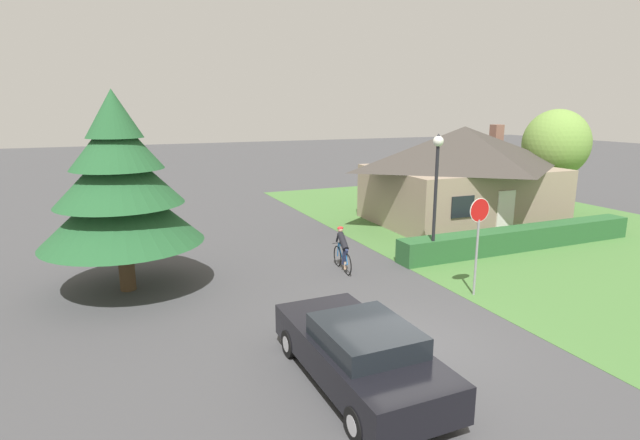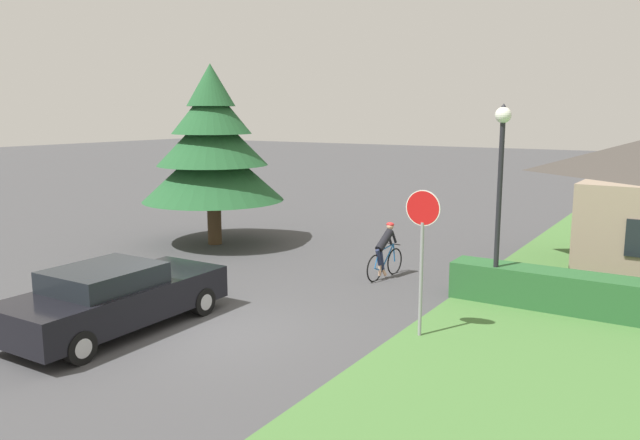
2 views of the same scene
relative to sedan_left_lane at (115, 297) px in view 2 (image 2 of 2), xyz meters
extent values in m
plane|color=#424244|center=(1.68, 0.97, -0.69)|extent=(140.00, 140.00, 0.00)
cube|color=black|center=(0.00, 0.05, -0.08)|extent=(1.94, 4.71, 0.70)
cube|color=black|center=(0.00, -0.24, 0.48)|extent=(1.69, 2.04, 0.41)
cylinder|color=black|center=(-0.87, 1.64, -0.38)|extent=(0.25, 0.61, 0.61)
cylinder|color=#ADADB2|center=(-0.87, 1.64, -0.38)|extent=(0.26, 0.36, 0.36)
cylinder|color=black|center=(0.84, 1.66, -0.38)|extent=(0.25, 0.61, 0.61)
cylinder|color=#ADADB2|center=(0.84, 1.66, -0.38)|extent=(0.26, 0.36, 0.36)
cylinder|color=black|center=(-0.84, -1.55, -0.38)|extent=(0.25, 0.61, 0.61)
cylinder|color=#ADADB2|center=(-0.84, -1.55, -0.38)|extent=(0.26, 0.36, 0.36)
cylinder|color=black|center=(0.87, -1.54, -0.38)|extent=(0.25, 0.61, 0.61)
cylinder|color=#ADADB2|center=(0.87, -1.54, -0.38)|extent=(0.26, 0.36, 0.36)
torus|color=black|center=(2.78, 6.15, -0.34)|extent=(0.12, 0.74, 0.74)
torus|color=black|center=(2.89, 7.15, -0.34)|extent=(0.12, 0.74, 0.74)
cylinder|color=#1E66B2|center=(2.81, 6.40, -0.19)|extent=(0.05, 0.18, 0.55)
cylinder|color=#1E66B2|center=(2.85, 6.77, -0.15)|extent=(0.10, 0.63, 0.65)
cylinder|color=#1E66B2|center=(2.84, 6.70, 0.12)|extent=(0.11, 0.74, 0.12)
cylinder|color=#1E66B2|center=(2.80, 6.31, -0.40)|extent=(0.07, 0.34, 0.16)
cylinder|color=#1E66B2|center=(2.79, 6.24, -0.13)|extent=(0.05, 0.21, 0.43)
cylinder|color=#1E66B2|center=(2.89, 7.11, -0.09)|extent=(0.05, 0.12, 0.51)
cylinder|color=black|center=(2.88, 7.07, 0.17)|extent=(0.44, 0.07, 0.02)
ellipsoid|color=black|center=(2.80, 6.33, 0.10)|extent=(0.10, 0.21, 0.05)
cylinder|color=#262D4C|center=(2.81, 6.32, -0.07)|extent=(0.13, 0.25, 0.46)
cylinder|color=#262D4C|center=(2.81, 6.48, -0.15)|extent=(0.14, 0.26, 0.61)
cylinder|color=tan|center=(2.82, 6.39, -0.43)|extent=(0.08, 0.08, 0.30)
cylinder|color=tan|center=(2.87, 6.55, -0.53)|extent=(0.17, 0.08, 0.21)
cylinder|color=black|center=(2.83, 6.61, 0.34)|extent=(0.29, 0.70, 0.58)
cylinder|color=black|center=(2.87, 6.84, 0.35)|extent=(0.10, 0.25, 0.36)
cylinder|color=black|center=(2.87, 7.12, 0.35)|extent=(0.10, 0.25, 0.36)
sphere|color=tan|center=(2.86, 6.88, 0.69)|extent=(0.19, 0.19, 0.19)
ellipsoid|color=red|center=(2.86, 6.88, 0.74)|extent=(0.22, 0.18, 0.12)
cylinder|color=gray|center=(5.42, 2.98, 0.46)|extent=(0.07, 0.07, 2.30)
cylinder|color=red|center=(5.42, 2.98, 1.90)|extent=(0.66, 0.04, 0.66)
cylinder|color=silver|center=(5.42, 2.98, 1.90)|extent=(0.70, 0.03, 0.70)
cylinder|color=black|center=(6.04, 5.93, 1.40)|extent=(0.11, 0.11, 4.19)
sphere|color=white|center=(6.04, 5.93, 3.66)|extent=(0.36, 0.36, 0.36)
cone|color=black|center=(6.04, 5.93, 3.84)|extent=(0.22, 0.22, 0.15)
cylinder|color=#4C3823|center=(-4.02, 7.54, 0.06)|extent=(0.47, 0.47, 1.50)
cone|color=#23562D|center=(-4.02, 7.54, 1.88)|extent=(4.71, 4.71, 2.14)
cone|color=#23562D|center=(-4.02, 7.54, 2.93)|extent=(3.67, 3.67, 1.89)
cone|color=#23562D|center=(-4.02, 7.54, 3.84)|extent=(2.64, 2.64, 1.63)
cone|color=#23562D|center=(-4.02, 7.54, 4.61)|extent=(1.60, 1.60, 1.37)
camera|label=1|loc=(-4.33, -8.06, 4.78)|focal=28.00mm
camera|label=2|loc=(10.05, -8.15, 3.71)|focal=35.00mm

